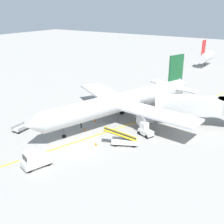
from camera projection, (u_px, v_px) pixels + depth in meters
ground_plane at (78, 149)px, 40.14m from camera, size 300.00×300.00×0.00m
taxi_line_yellow at (96, 135)px, 44.31m from camera, size 25.16×76.13×0.01m
airliner at (124, 101)px, 49.24m from camera, size 27.66×34.45×10.10m
jet_bridge at (200, 105)px, 47.05m from camera, size 12.76×7.72×4.85m
pushback_tug at (35, 160)px, 35.38m from camera, size 2.90×4.01×2.20m
baggage_tug_near_wing at (75, 113)px, 50.90m from camera, size 2.72×2.38×2.10m
baggage_tug_by_cargo_door at (145, 130)px, 43.98m from camera, size 2.71×2.09×2.10m
belt_loader_forward_hold at (124, 140)px, 41.07m from camera, size 5.03×3.38×2.59m
baggage_cart_loaded at (21, 128)px, 45.87m from camera, size 1.75×3.81×0.94m
ground_crew_marshaller at (81, 123)px, 46.73m from camera, size 0.36×0.24×1.70m
safety_cone_nose_left at (95, 120)px, 49.52m from camera, size 0.36×0.36×0.44m
safety_cone_nose_right at (85, 129)px, 46.02m from camera, size 0.36×0.36×0.44m
safety_cone_wingtip_left at (48, 129)px, 45.94m from camera, size 0.36×0.36×0.44m
safety_cone_wingtip_right at (134, 112)px, 53.38m from camera, size 0.36×0.36×0.44m
safety_cone_tail_area at (96, 144)px, 41.11m from camera, size 0.36×0.36×0.44m
distant_aircraft_far_left at (206, 56)px, 92.98m from camera, size 3.00×10.10×8.80m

